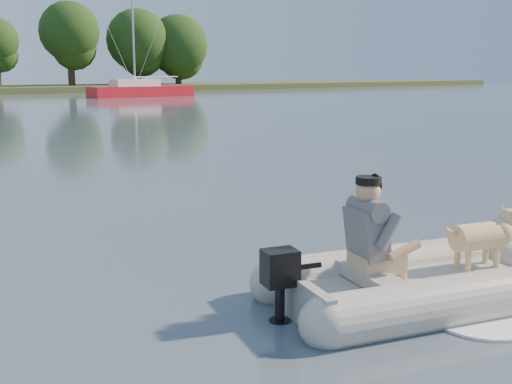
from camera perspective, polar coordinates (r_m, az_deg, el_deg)
water at (r=6.33m, az=7.33°, el=-10.33°), size 160.00×160.00×0.00m
dinghy at (r=6.65m, az=15.27°, el=-4.29°), size 5.36×4.40×1.37m
man at (r=6.26m, az=9.99°, el=-3.27°), size 0.84×0.76×1.07m
dog at (r=7.10m, az=19.13°, el=-4.16°), size 0.97×0.53×0.62m
outboard_motor at (r=5.92m, az=2.14°, el=-8.61°), size 0.46×0.37×0.78m
sailboat at (r=54.94m, az=-10.26°, el=8.88°), size 8.63×2.62×11.85m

